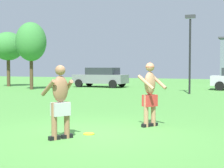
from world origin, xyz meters
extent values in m
plane|color=#4C8E3D|center=(0.00, 0.00, 0.00)|extent=(80.00, 80.00, 0.00)
cube|color=black|center=(1.01, 1.63, 0.04)|extent=(0.23, 0.28, 0.09)
cylinder|color=tan|center=(1.01, 1.63, 0.44)|extent=(0.13, 0.13, 0.87)
cube|color=black|center=(0.88, 1.40, 0.04)|extent=(0.23, 0.28, 0.09)
cylinder|color=tan|center=(0.88, 1.40, 0.44)|extent=(0.13, 0.13, 0.87)
cube|color=red|center=(0.94, 1.52, 0.72)|extent=(0.40, 0.45, 0.31)
ellipsoid|color=tan|center=(0.94, 1.52, 1.19)|extent=(0.37, 0.42, 0.63)
cylinder|color=tan|center=(1.15, 1.67, 1.22)|extent=(0.53, 0.34, 0.40)
cylinder|color=tan|center=(0.91, 1.26, 1.22)|extent=(0.54, 0.29, 0.41)
sphere|color=tan|center=(0.94, 1.52, 1.63)|extent=(0.24, 0.24, 0.24)
cone|color=red|center=(0.94, 1.52, 1.70)|extent=(0.35, 0.35, 0.13)
cube|color=black|center=(-0.50, -0.99, 0.04)|extent=(0.23, 0.28, 0.09)
cylinder|color=#936647|center=(-0.50, -0.99, 0.42)|extent=(0.13, 0.13, 0.83)
cube|color=black|center=(-0.34, -0.72, 0.04)|extent=(0.23, 0.28, 0.09)
cylinder|color=#936647|center=(-0.34, -0.72, 0.42)|extent=(0.13, 0.13, 0.83)
cube|color=#B7B7BC|center=(-0.42, -0.85, 0.68)|extent=(0.41, 0.47, 0.30)
ellipsoid|color=#936647|center=(-0.42, -0.85, 1.14)|extent=(0.38, 0.44, 0.60)
cylinder|color=#936647|center=(-0.63, -1.02, 1.17)|extent=(0.51, 0.31, 0.40)
cylinder|color=#936647|center=(-0.39, -0.59, 1.17)|extent=(0.47, 0.42, 0.36)
sphere|color=#936647|center=(-0.42, -0.85, 1.56)|extent=(0.23, 0.23, 0.23)
cylinder|color=yellow|center=(-0.09, -0.12, 0.01)|extent=(0.27, 0.27, 0.03)
cube|color=slate|center=(-8.22, 17.75, 0.67)|extent=(4.32, 1.86, 0.70)
cube|color=#282D33|center=(-8.02, 17.75, 1.30)|extent=(2.43, 1.62, 0.56)
cylinder|color=black|center=(-9.73, 16.87, 0.32)|extent=(0.64, 0.23, 0.64)
cylinder|color=black|center=(-9.71, 18.67, 0.32)|extent=(0.64, 0.23, 0.64)
cylinder|color=black|center=(-6.73, 16.83, 0.32)|extent=(0.64, 0.23, 0.64)
cylinder|color=black|center=(-6.70, 18.63, 0.32)|extent=(0.64, 0.23, 0.64)
cylinder|color=black|center=(1.10, 19.05, 0.32)|extent=(0.65, 0.24, 0.64)
cylinder|color=black|center=(1.15, 17.25, 0.32)|extent=(0.65, 0.24, 0.64)
cylinder|color=black|center=(-0.20, 13.40, 2.25)|extent=(0.12, 0.12, 4.51)
cube|color=#333338|center=(-0.20, 13.40, 4.66)|extent=(0.60, 0.24, 0.20)
cylinder|color=#4C3823|center=(-11.54, 13.05, 1.24)|extent=(0.25, 0.25, 2.48)
ellipsoid|color=#387F38|center=(-11.54, 13.05, 3.46)|extent=(2.20, 2.20, 2.81)
cylinder|color=#4C3823|center=(-15.79, 15.61, 1.27)|extent=(0.29, 0.29, 2.55)
ellipsoid|color=#387F38|center=(-15.79, 15.61, 3.38)|extent=(2.60, 2.60, 2.39)
camera|label=1|loc=(3.69, -7.45, 1.63)|focal=54.98mm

